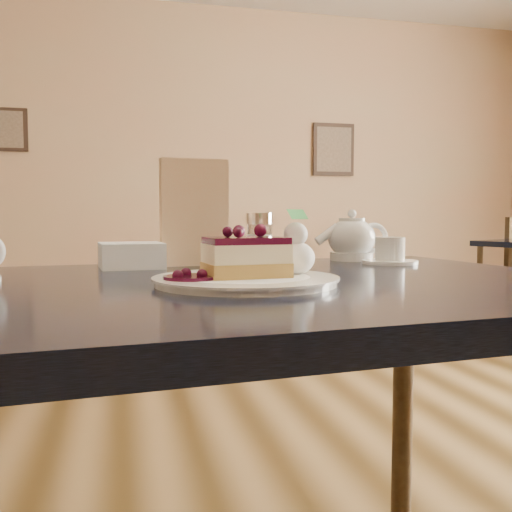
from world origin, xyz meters
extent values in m
cube|color=#B27A55|center=(0.00, 5.00, 1.50)|extent=(8.00, 0.02, 3.00)
cube|color=black|center=(1.80, 4.97, 1.60)|extent=(0.45, 0.03, 0.55)
cube|color=black|center=(-0.22, 0.13, 0.76)|extent=(1.34, 0.96, 0.04)
cylinder|color=#382A17|center=(0.30, 0.54, 0.37)|extent=(0.05, 0.05, 0.74)
cylinder|color=white|center=(-0.22, 0.08, 0.79)|extent=(0.28, 0.28, 0.01)
cube|color=#B49245|center=(-0.22, 0.08, 0.81)|extent=(0.13, 0.10, 0.02)
cube|color=#FFEDBB|center=(-0.22, 0.08, 0.84)|extent=(0.13, 0.10, 0.03)
cube|color=#430D2A|center=(-0.22, 0.08, 0.86)|extent=(0.13, 0.10, 0.01)
ellipsoid|color=white|center=(-0.13, 0.10, 0.82)|extent=(0.06, 0.06, 0.05)
cylinder|color=#430D2A|center=(-0.31, 0.07, 0.80)|extent=(0.08, 0.08, 0.01)
cylinder|color=white|center=(0.18, 0.39, 0.79)|extent=(0.13, 0.13, 0.01)
cylinder|color=white|center=(0.18, 0.39, 0.82)|extent=(0.07, 0.07, 0.05)
ellipsoid|color=white|center=(0.14, 0.51, 0.83)|extent=(0.12, 0.12, 0.10)
cylinder|color=white|center=(0.14, 0.51, 0.89)|extent=(0.06, 0.06, 0.01)
cylinder|color=white|center=(0.06, 0.51, 0.83)|extent=(0.06, 0.02, 0.05)
cube|color=beige|center=(-0.25, 0.45, 0.90)|extent=(0.15, 0.05, 0.23)
cylinder|color=white|center=(-0.10, 0.48, 0.83)|extent=(0.06, 0.06, 0.09)
cylinder|color=silver|center=(-0.10, 0.48, 0.89)|extent=(0.06, 0.06, 0.03)
cube|color=white|center=(-0.39, 0.42, 0.81)|extent=(0.14, 0.14, 0.05)
cylinder|color=#382A17|center=(2.20, 2.96, 0.34)|extent=(0.04, 0.04, 0.68)
camera|label=1|loc=(-0.41, -0.79, 0.89)|focal=40.00mm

